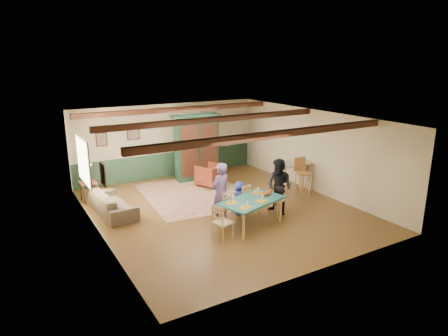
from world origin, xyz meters
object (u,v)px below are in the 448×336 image
person_child (239,198)px  armoire (196,147)px  counter_table (293,177)px  sofa (113,203)px  dining_table (252,213)px  end_table (89,191)px  bar_stool_left (303,178)px  dining_chair_far_left (222,207)px  dining_chair_far_right (241,200)px  dining_chair_end_right (277,199)px  dining_chair_end_left (223,222)px  bar_stool_right (306,176)px  cat (267,193)px  armchair (210,175)px  person_woman (279,187)px  table_lamp (88,173)px  person_man (220,193)px

person_child → armoire: (0.49, 3.68, 0.70)m
counter_table → sofa: bearing=169.7°
dining_table → sofa: (-2.93, 2.73, -0.06)m
end_table → bar_stool_left: bearing=-26.3°
dining_chair_far_left → bar_stool_left: bearing=173.5°
dining_table → person_child: (0.15, 0.85, 0.12)m
dining_chair_far_right → bar_stool_left: (2.54, 0.35, 0.16)m
end_table → dining_chair_end_right: bearing=-41.0°
dining_chair_far_right → end_table: (-3.46, 3.33, -0.15)m
bar_stool_left → person_child: bearing=-168.9°
dining_chair_end_left → sofa: size_ratio=0.44×
dining_chair_far_right → dining_chair_end_left: size_ratio=1.00×
armoire → bar_stool_right: armoire is taller
bar_stool_left → cat: bearing=-149.0°
dining_chair_far_right → armchair: bearing=-116.8°
armoire → end_table: armoire is taller
bar_stool_left → dining_table: bearing=-152.6°
dining_chair_far_right → dining_chair_end_left: same height
dining_chair_end_left → person_child: bearing=-62.7°
cat → counter_table: (2.24, 1.63, -0.32)m
dining_chair_end_left → person_child: person_child is taller
end_table → person_woman: bearing=-40.2°
person_woman → cat: size_ratio=4.58×
dining_table → sofa: bearing=137.1°
armchair → sofa: armchair is taller
person_child → dining_chair_end_left: bearing=27.3°
dining_chair_far_left → sofa: (-2.36, 2.17, -0.16)m
dining_chair_end_right → armchair: bearing=170.2°
dining_chair_end_right → bar_stool_left: bearing=99.8°
dining_table → counter_table: 3.25m
dining_chair_far_left → end_table: size_ratio=1.50×
bar_stool_right → bar_stool_left: bearing=-144.3°
cat → table_lamp: table_lamp is taller
table_lamp → bar_stool_left: size_ratio=0.45×
bar_stool_right → table_lamp: bearing=157.3°
dining_chair_end_left → person_woman: size_ratio=0.58×
dining_chair_end_right → bar_stool_left: bar_stool_left is taller
person_man → end_table: bearing=-68.6°
sofa → counter_table: bearing=-103.9°
armoire → bar_stool_right: bearing=-44.0°
person_child → counter_table: (2.62, 0.84, 0.00)m
end_table → counter_table: counter_table is taller
dining_chair_far_right → counter_table: counter_table is taller
counter_table → table_lamp: bearing=158.3°
person_child → counter_table: bearing=-178.6°
table_lamp → counter_table: bearing=-21.7°
dining_chair_far_left → dining_chair_far_right: size_ratio=1.00×
dining_chair_end_right → armchair: 3.27m
sofa → counter_table: counter_table is taller
dining_table → armoire: size_ratio=0.73×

